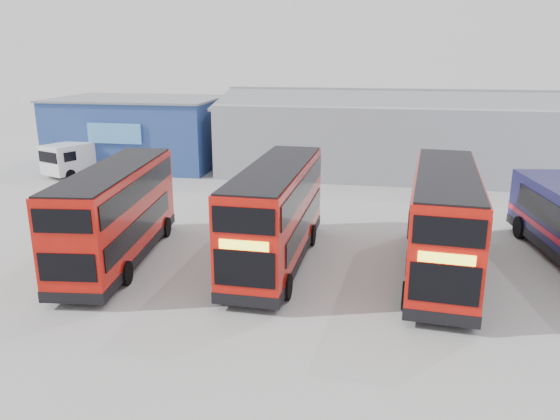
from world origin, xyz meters
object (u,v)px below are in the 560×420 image
object	(u,v)px
maintenance_shed	(434,135)
double_decker_centre	(276,216)
double_decker_left	(117,216)
panel_van	(81,156)
office_block	(140,131)
double_decker_right	(443,224)

from	to	relation	value
maintenance_shed	double_decker_centre	xyz separation A→B (m)	(-7.84, -20.33, -0.56)
double_decker_left	panel_van	bearing A→B (deg)	-62.29
office_block	double_decker_centre	xyz separation A→B (m)	(14.16, -18.32, -0.54)
office_block	double_decker_centre	world-z (taller)	office_block
double_decker_centre	panel_van	distance (m)	22.18
maintenance_shed	double_decker_left	size ratio (longest dim) A/B	3.17
double_decker_left	double_decker_right	world-z (taller)	double_decker_right
office_block	panel_van	xyz separation A→B (m)	(-2.77, -4.01, -1.29)
office_block	panel_van	world-z (taller)	office_block
double_decker_right	panel_van	bearing A→B (deg)	153.39
maintenance_shed	double_decker_centre	world-z (taller)	maintenance_shed
double_decker_centre	panel_van	size ratio (longest dim) A/B	1.72
maintenance_shed	double_decker_right	xyz separation A→B (m)	(-1.28, -20.38, -0.53)
office_block	panel_van	size ratio (longest dim) A/B	2.17
double_decker_right	double_decker_centre	bearing A→B (deg)	-175.68
maintenance_shed	double_decker_right	distance (m)	20.43
office_block	panel_van	distance (m)	5.04
maintenance_shed	panel_van	bearing A→B (deg)	-166.34
double_decker_right	maintenance_shed	bearing A→B (deg)	91.26
office_block	double_decker_right	world-z (taller)	office_block
double_decker_left	double_decker_centre	world-z (taller)	double_decker_centre
double_decker_centre	double_decker_left	bearing A→B (deg)	-169.83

